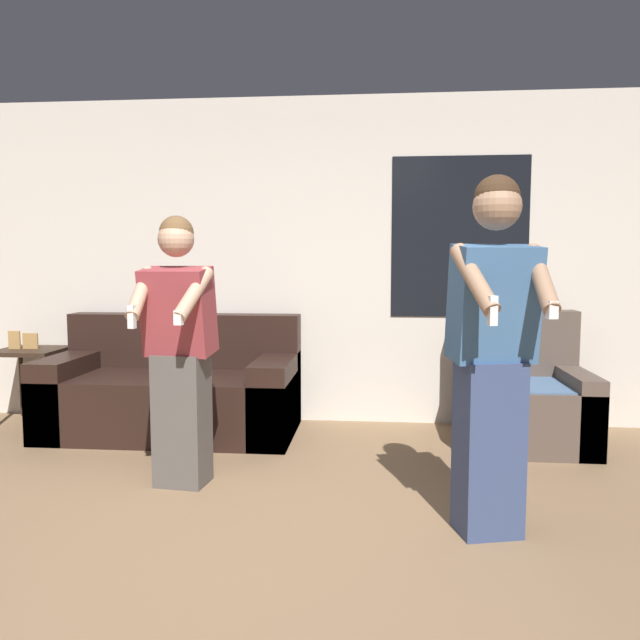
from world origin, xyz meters
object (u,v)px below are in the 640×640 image
person_right (492,352)px  armchair (522,401)px  couch (174,393)px  side_table (31,359)px  person_left (179,350)px

person_right → armchair: bearing=72.2°
couch → side_table: 1.32m
person_left → person_right: size_ratio=0.92×
person_right → side_table: bearing=151.7°
side_table → armchair: bearing=-3.4°
couch → person_right: (2.16, -1.67, 0.60)m
couch → person_right: person_right is taller
side_table → person_right: person_right is taller
couch → side_table: couch is taller
person_left → person_right: (1.74, -0.53, 0.09)m
armchair → person_left: 2.56m
couch → armchair: 2.68m
armchair → side_table: armchair is taller
armchair → person_left: (-2.26, -1.09, 0.51)m
couch → armchair: armchair is taller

